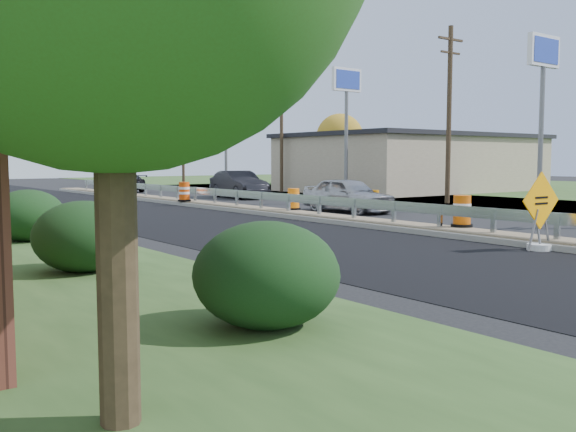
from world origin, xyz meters
TOP-DOWN VIEW (x-y plane):
  - ground at (0.00, 0.00)m, footprint 140.00×140.00m
  - milled_overlay at (-4.40, 10.00)m, footprint 7.20×120.00m
  - median at (0.00, 8.00)m, footprint 1.60×55.00m
  - guardrail at (0.00, 9.00)m, footprint 0.10×46.15m
  - retail_building_near at (20.99, 20.00)m, footprint 18.50×12.50m
  - pylon_sign_south at (10.50, 3.00)m, footprint 2.20×0.30m
  - pylon_sign_mid at (10.50, 16.00)m, footprint 2.20×0.30m
  - pylon_sign_north at (10.50, 30.00)m, footprint 2.20×0.30m
  - utility_pole_smid at (11.50, 9.00)m, footprint 1.90×0.26m
  - utility_pole_nmid at (11.50, 24.00)m, footprint 1.90×0.26m
  - utility_pole_north at (11.50, 39.00)m, footprint 1.90×0.26m
  - hedge_south at (-11.00, -6.00)m, footprint 2.09×2.09m
  - hedge_mid at (-11.50, 0.00)m, footprint 2.09×2.09m
  - hedge_north at (-11.00, 6.00)m, footprint 2.09×2.09m
  - tree_far_yellow at (26.00, 34.00)m, footprint 4.62×4.62m
  - caution_sign at (-0.90, -4.04)m, footprint 1.49×0.62m
  - barrel_median_near at (0.55, -0.43)m, footprint 0.69×0.69m
  - barrel_median_mid at (0.55, 8.37)m, footprint 0.62×0.62m
  - barrel_median_far at (-0.55, 16.15)m, footprint 0.68×0.68m
  - barrel_shoulder_near at (7.00, 9.98)m, footprint 0.56×0.56m
  - barrel_shoulder_far at (8.84, 28.94)m, footprint 0.53×0.53m
  - car_silver at (3.42, 8.08)m, footprint 2.09×4.74m
  - car_dark_mid at (5.28, 20.04)m, footprint 2.41×5.29m
  - car_dark_far at (2.92, 31.90)m, footprint 1.94×4.56m

SIDE VIEW (x-z plane):
  - ground at x=0.00m, z-range 0.00..0.00m
  - milled_overlay at x=-4.40m, z-range 0.00..0.01m
  - median at x=0.00m, z-range 0.00..0.23m
  - barrel_shoulder_far at x=8.84m, z-range -0.02..0.76m
  - barrel_shoulder_near at x=7.00m, z-range -0.02..0.81m
  - caution_sign at x=-0.90m, z-range -0.51..1.55m
  - car_dark_far at x=2.92m, z-range 0.00..1.31m
  - barrel_median_mid at x=0.55m, z-range 0.21..1.12m
  - barrel_median_far at x=-0.55m, z-range 0.21..1.20m
  - barrel_median_near at x=0.55m, z-range 0.21..1.22m
  - guardrail at x=0.00m, z-range 0.37..1.09m
  - hedge_south at x=-11.00m, z-range 0.00..1.52m
  - hedge_mid at x=-11.50m, z-range 0.00..1.52m
  - hedge_north at x=-11.00m, z-range 0.00..1.52m
  - car_silver at x=3.42m, z-range 0.00..1.58m
  - car_dark_mid at x=5.28m, z-range 0.00..1.68m
  - retail_building_near at x=20.99m, z-range 0.02..4.29m
  - tree_far_yellow at x=26.00m, z-range 1.11..7.97m
  - utility_pole_smid at x=11.50m, z-range 0.23..9.63m
  - utility_pole_nmid at x=11.50m, z-range 0.23..9.63m
  - utility_pole_north at x=11.50m, z-range 0.23..9.63m
  - pylon_sign_south at x=10.50m, z-range 2.53..10.43m
  - pylon_sign_mid at x=10.50m, z-range 2.53..10.43m
  - pylon_sign_north at x=10.50m, z-range 2.53..10.43m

